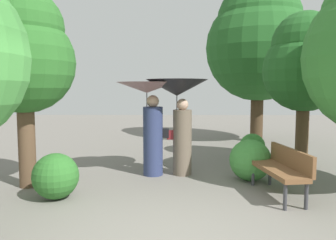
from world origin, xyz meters
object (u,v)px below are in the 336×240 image
object	(u,v)px
park_bench	(282,167)
tree_mid_left	(23,52)
tree_near_right	(305,63)
tree_mid_right	(259,40)
person_right	(178,103)
person_left	(150,110)

from	to	relation	value
park_bench	tree_mid_left	world-z (taller)	tree_mid_left
tree_near_right	tree_mid_right	xyz separation A→B (m)	(-0.17, 3.70, 1.06)
tree_mid_left	tree_mid_right	bearing A→B (deg)	44.46
person_right	tree_near_right	xyz separation A→B (m)	(3.02, 0.96, 0.91)
tree_near_right	tree_mid_right	distance (m)	3.86
tree_mid_right	tree_mid_left	bearing A→B (deg)	-135.54
person_left	park_bench	bearing A→B (deg)	-121.40
person_right	tree_near_right	bearing A→B (deg)	-73.43
tree_near_right	tree_mid_right	size ratio (longest dim) A/B	0.66
person_right	tree_mid_left	size ratio (longest dim) A/B	0.55
tree_mid_left	tree_mid_right	size ratio (longest dim) A/B	0.66
tree_mid_left	tree_mid_right	distance (m)	8.08
tree_mid_left	person_right	bearing A→B (deg)	18.35
person_right	park_bench	distance (m)	2.50
person_left	person_right	world-z (taller)	person_right
person_right	park_bench	bearing A→B (deg)	-130.27
person_right	tree_mid_right	world-z (taller)	tree_mid_right
tree_near_right	person_right	bearing A→B (deg)	-162.40
person_right	tree_mid_left	bearing A→B (deg)	107.32
person_right	tree_mid_right	size ratio (longest dim) A/B	0.37
park_bench	tree_mid_left	bearing A→B (deg)	-103.30
person_right	tree_mid_left	world-z (taller)	tree_mid_left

